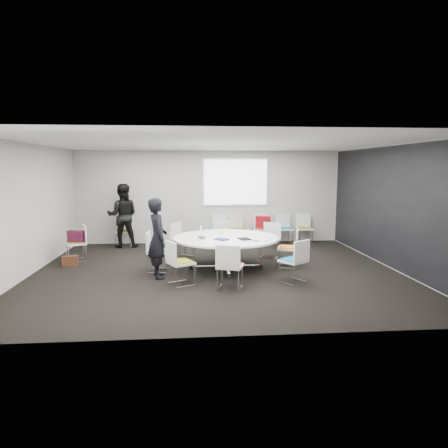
{
  "coord_description": "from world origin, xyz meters",
  "views": [
    {
      "loc": [
        -0.54,
        -8.65,
        2.28
      ],
      "look_at": [
        0.2,
        0.4,
        1.0
      ],
      "focal_mm": 32.0,
      "sensor_mm": 36.0,
      "label": 1
    }
  ],
  "objects": [
    {
      "name": "laptop_lid",
      "position": [
        -0.34,
        0.27,
        0.86
      ],
      "size": [
        0.03,
        0.3,
        0.22
      ],
      "primitive_type": "cube",
      "rotation": [
        0.0,
        0.0,
        1.61
      ],
      "color": "silver",
      "rests_on": "conference_table"
    },
    {
      "name": "chair_ring_g",
      "position": [
        0.17,
        -1.37,
        0.28
      ],
      "size": [
        0.57,
        0.56,
        0.88
      ],
      "rotation": [
        0.0,
        0.0,
        5.99
      ],
      "color": "silver",
      "rests_on": "ground"
    },
    {
      "name": "person_back",
      "position": [
        -2.52,
        2.96,
        0.92
      ],
      "size": [
        0.93,
        0.75,
        1.83
      ],
      "primitive_type": "imported",
      "rotation": [
        0.0,
        0.0,
        3.21
      ],
      "color": "black",
      "rests_on": "ground"
    },
    {
      "name": "chair_ring_f",
      "position": [
        -0.77,
        -1.01,
        0.28
      ],
      "size": [
        0.61,
        0.61,
        0.88
      ],
      "rotation": [
        0.0,
        0.0,
        5.18
      ],
      "color": "silver",
      "rests_on": "ground"
    },
    {
      "name": "chair_back_b",
      "position": [
        0.87,
        3.13,
        0.28
      ],
      "size": [
        0.58,
        0.58,
        0.88
      ],
      "rotation": [
        0.0,
        0.0,
        3.48
      ],
      "color": "silver",
      "rests_on": "ground"
    },
    {
      "name": "chair_back_e",
      "position": [
        2.9,
        3.15,
        0.28
      ],
      "size": [
        0.47,
        0.46,
        0.88
      ],
      "rotation": [
        0.0,
        0.0,
        3.11
      ],
      "color": "silver",
      "rests_on": "ground"
    },
    {
      "name": "chair_ring_h",
      "position": [
        1.48,
        -1.03,
        0.28
      ],
      "size": [
        0.64,
        0.63,
        0.88
      ],
      "rotation": [
        0.0,
        0.0,
        6.91
      ],
      "color": "silver",
      "rests_on": "ground"
    },
    {
      "name": "laptop",
      "position": [
        -0.28,
        0.14,
        0.74
      ],
      "size": [
        0.27,
        0.35,
        0.02
      ],
      "primitive_type": "imported",
      "rotation": [
        0.0,
        0.0,
        1.8
      ],
      "color": "#333338",
      "rests_on": "conference_table"
    },
    {
      "name": "chair_ring_a",
      "position": [
        1.68,
        0.23,
        0.28
      ],
      "size": [
        0.56,
        0.57,
        0.88
      ],
      "rotation": [
        0.0,
        0.0,
        1.27
      ],
      "color": "silver",
      "rests_on": "ground"
    },
    {
      "name": "red_jacket",
      "position": [
        1.57,
        2.94,
        0.7
      ],
      "size": [
        0.47,
        0.27,
        0.36
      ],
      "primitive_type": "cube",
      "rotation": [
        0.17,
        0.0,
        -0.28
      ],
      "color": "maroon",
      "rests_on": "chair_back_c"
    },
    {
      "name": "notebook_black",
      "position": [
        0.61,
        -0.12,
        0.74
      ],
      "size": [
        0.29,
        0.35,
        0.02
      ],
      "primitive_type": "cube",
      "rotation": [
        0.0,
        0.0,
        0.28
      ],
      "color": "black",
      "rests_on": "conference_table"
    },
    {
      "name": "chair_back_d",
      "position": [
        2.26,
        3.12,
        0.28
      ],
      "size": [
        0.49,
        0.48,
        0.88
      ],
      "rotation": [
        0.0,
        0.0,
        3.22
      ],
      "color": "silver",
      "rests_on": "ground"
    },
    {
      "name": "person_main",
      "position": [
        -1.25,
        -0.41,
        0.83
      ],
      "size": [
        0.54,
        0.69,
        1.67
      ],
      "primitive_type": "imported",
      "rotation": [
        0.0,
        0.0,
        1.84
      ],
      "color": "black",
      "rests_on": "ground"
    },
    {
      "name": "room_shell",
      "position": [
        0.09,
        0.0,
        1.4
      ],
      "size": [
        8.08,
        7.08,
        2.88
      ],
      "color": "black",
      "rests_on": "ground"
    },
    {
      "name": "chair_person_back",
      "position": [
        -2.52,
        3.13,
        0.28
      ],
      "size": [
        0.49,
        0.48,
        0.88
      ],
      "rotation": [
        0.0,
        0.0,
        3.08
      ],
      "color": "silver",
      "rests_on": "ground"
    },
    {
      "name": "maroon_bag",
      "position": [
        -3.38,
        1.24,
        0.62
      ],
      "size": [
        0.42,
        0.27,
        0.28
      ],
      "primitive_type": "cube",
      "rotation": [
        0.0,
        0.0,
        -0.35
      ],
      "color": "#511530",
      "rests_on": "chair_spare_left"
    },
    {
      "name": "chair_back_a",
      "position": [
        0.22,
        3.16,
        0.28
      ],
      "size": [
        0.6,
        0.59,
        0.88
      ],
      "rotation": [
        0.0,
        0.0,
        2.73
      ],
      "color": "silver",
      "rests_on": "ground"
    },
    {
      "name": "chair_back_c",
      "position": [
        1.57,
        3.17,
        0.28
      ],
      "size": [
        0.51,
        0.5,
        0.88
      ],
      "rotation": [
        0.0,
        0.0,
        3.03
      ],
      "color": "silver",
      "rests_on": "ground"
    },
    {
      "name": "brown_bag",
      "position": [
        -3.39,
        0.74,
        0.12
      ],
      "size": [
        0.39,
        0.24,
        0.24
      ],
      "primitive_type": "cube",
      "rotation": [
        0.0,
        0.0,
        0.22
      ],
      "color": "#462616",
      "rests_on": "ground"
    },
    {
      "name": "conference_table",
      "position": [
        0.23,
        0.2,
        0.56
      ],
      "size": [
        2.38,
        2.38,
        0.73
      ],
      "color": "silver",
      "rests_on": "ground"
    },
    {
      "name": "chair_ring_b",
      "position": [
        1.45,
        1.25,
        0.28
      ],
      "size": [
        0.61,
        0.61,
        0.88
      ],
      "rotation": [
        0.0,
        0.0,
        2.66
      ],
      "color": "silver",
      "rests_on": "ground"
    },
    {
      "name": "chair_ring_d",
      "position": [
        -0.79,
        1.44,
        0.28
      ],
      "size": [
        0.62,
        0.63,
        0.88
      ],
      "rotation": [
        0.0,
        0.0,
        4.16
      ],
      "color": "silver",
      "rests_on": "ground"
    },
    {
      "name": "projection_screen",
      "position": [
        0.8,
        3.46,
        1.85
      ],
      "size": [
        1.9,
        0.03,
        1.35
      ],
      "primitive_type": "cube",
      "color": "white",
      "rests_on": "room_shell"
    },
    {
      "name": "phone",
      "position": [
        0.82,
        -0.35,
        0.73
      ],
      "size": [
        0.16,
        0.12,
        0.01
      ],
      "primitive_type": "cube",
      "rotation": [
        0.0,
        0.0,
        -0.38
      ],
      "color": "black",
      "rests_on": "conference_table"
    },
    {
      "name": "tablet_folio",
      "position": [
        0.1,
        -0.15,
        0.74
      ],
      "size": [
        0.33,
        0.32,
        0.03
      ],
      "primitive_type": "cube",
      "rotation": [
        0.0,
        0.0,
        -0.71
      ],
      "color": "navy",
      "rests_on": "conference_table"
    },
    {
      "name": "papers_right",
      "position": [
        0.85,
        0.55,
        0.73
      ],
      "size": [
        0.35,
        0.3,
        0.0
      ],
      "primitive_type": "cube",
      "rotation": [
        0.0,
        0.0,
        0.35
      ],
      "color": "silver",
      "rests_on": "conference_table"
    },
    {
      "name": "chair_ring_e",
      "position": [
        -1.31,
        0.09,
        0.28
      ],
      "size": [
        0.48,
        0.49,
        0.88
      ],
      "rotation": [
        0.0,
        0.0,
        4.64
      ],
      "color": "silver",
      "rests_on": "ground"
    },
    {
      "name": "papers_front",
      "position": [
        0.83,
        0.21,
        0.73
      ],
      "size": [
        0.31,
        0.23,
        0.0
      ],
      "primitive_type": "cube",
      "rotation": [
        0.0,
        0.0,
        0.06
      ],
      "color": "silver",
      "rests_on": "conference_table"
    },
    {
      "name": "chair_spare_left",
      "position": [
        -3.36,
        1.25,
        0.28
      ],
      "size": [
        0.59,
        0.6,
        0.88
      ],
      "rotation": [
        0.0,
        0.0,
        1.98
      ],
      "color": "silver",
      "rests_on": "ground"
    },
    {
      "name": "cup",
      "position": [
        0.14,
        0.59,
        0.78
      ],
      "size": [
        0.08,
        0.08,
        0.09
      ],
      "primitive_type": "cylinder",
      "color": "white",
      "rests_on": "conference_table"
    },
    {
      "name": "chair_ring_c",
      "position": [
        0.33,
        1.65,
        0.28
      ],
      "size": [
        0.61,
        0.6,
        0.88
      ],
      "rotation": [
        0.0,
        0.0,
        3.58
      ],
      "color": "silver",
      "rests_on": "ground"
    }
  ]
}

